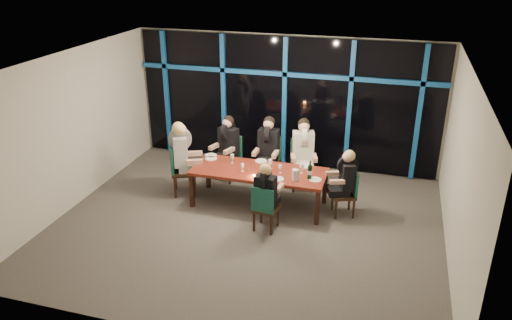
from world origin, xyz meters
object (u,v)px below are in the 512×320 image
(chair_end_left, at_px, (179,167))
(diner_end_left, at_px, (183,148))
(chair_far_left, at_px, (230,155))
(chair_end_right, at_px, (348,191))
(diner_far_mid, at_px, (268,141))
(diner_far_left, at_px, (227,139))
(dining_table, at_px, (259,173))
(diner_near_mid, at_px, (266,187))
(chair_far_right, at_px, (302,161))
(diner_end_right, at_px, (345,173))
(chair_near_mid, at_px, (265,206))
(diner_far_right, at_px, (303,144))
(chair_far_mid, at_px, (269,157))
(wine_bottle, at_px, (310,172))
(water_pitcher, at_px, (295,175))

(chair_end_left, height_order, diner_end_left, diner_end_left)
(chair_far_left, bearing_deg, chair_end_right, -0.70)
(chair_end_right, relative_size, diner_far_mid, 0.91)
(chair_end_left, relative_size, diner_far_left, 1.11)
(diner_far_mid, bearing_deg, chair_far_left, 177.37)
(dining_table, relative_size, diner_near_mid, 2.98)
(chair_far_right, relative_size, chair_end_left, 0.98)
(chair_far_left, bearing_deg, diner_far_mid, 15.87)
(dining_table, distance_m, diner_far_left, 1.39)
(diner_end_right, xyz_separation_m, diner_near_mid, (-1.27, -0.93, -0.01))
(diner_far_mid, bearing_deg, chair_near_mid, -76.77)
(diner_far_right, bearing_deg, dining_table, -141.44)
(chair_end_left, relative_size, diner_end_right, 1.21)
(chair_far_right, bearing_deg, diner_far_mid, 167.92)
(dining_table, relative_size, diner_end_left, 2.50)
(chair_far_right, height_order, chair_end_left, chair_end_left)
(chair_far_left, relative_size, diner_far_left, 1.03)
(chair_far_right, height_order, diner_far_mid, diner_far_mid)
(chair_near_mid, height_order, diner_end_left, diner_end_left)
(diner_far_left, bearing_deg, chair_far_mid, 26.52)
(diner_far_right, bearing_deg, wine_bottle, -89.02)
(diner_far_left, height_order, wine_bottle, diner_far_left)
(chair_far_mid, relative_size, diner_end_left, 0.98)
(diner_end_right, bearing_deg, chair_far_mid, -140.63)
(dining_table, xyz_separation_m, chair_far_right, (0.65, 1.05, -0.10))
(chair_far_left, bearing_deg, water_pitcher, -17.97)
(chair_end_left, bearing_deg, diner_near_mid, -135.59)
(water_pitcher, bearing_deg, chair_end_right, -4.80)
(chair_end_left, bearing_deg, chair_far_left, -59.04)
(chair_end_right, height_order, diner_far_right, diner_far_right)
(chair_far_mid, height_order, diner_end_left, diner_end_left)
(diner_near_mid, bearing_deg, chair_near_mid, 90.00)
(chair_end_right, bearing_deg, diner_far_left, -128.00)
(dining_table, xyz_separation_m, diner_end_left, (-1.61, 0.05, 0.33))
(chair_near_mid, distance_m, wine_bottle, 1.11)
(diner_far_mid, xyz_separation_m, diner_near_mid, (0.46, -1.85, -0.12))
(diner_end_left, bearing_deg, diner_far_right, -91.07)
(diner_far_left, bearing_deg, diner_far_mid, 21.03)
(diner_far_right, height_order, diner_end_right, diner_far_right)
(wine_bottle, bearing_deg, chair_far_right, 107.46)
(chair_far_left, relative_size, wine_bottle, 2.68)
(chair_end_right, bearing_deg, diner_far_right, -149.94)
(chair_end_left, distance_m, chair_end_right, 3.42)
(chair_far_mid, relative_size, chair_end_right, 1.13)
(diner_end_right, distance_m, diner_near_mid, 1.57)
(diner_far_left, xyz_separation_m, diner_far_right, (1.65, 0.01, 0.06))
(diner_far_mid, xyz_separation_m, water_pitcher, (0.85, -1.24, -0.12))
(chair_far_mid, relative_size, diner_near_mid, 1.17)
(diner_far_left, bearing_deg, wine_bottle, -9.58)
(chair_end_right, xyz_separation_m, diner_far_mid, (-1.80, 0.89, 0.47))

